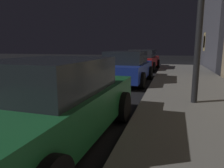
{
  "coord_description": "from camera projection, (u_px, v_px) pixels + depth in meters",
  "views": [
    {
      "loc": [
        4.74,
        -0.14,
        1.63
      ],
      "look_at": [
        4.06,
        2.25,
        1.17
      ],
      "focal_mm": 32.9,
      "sensor_mm": 36.0,
      "label": 1
    }
  ],
  "objects": [
    {
      "name": "car_red",
      "position": [
        143.0,
        60.0,
        14.68
      ],
      "size": [
        2.15,
        4.55,
        1.43
      ],
      "color": "maroon",
      "rests_on": "ground"
    },
    {
      "name": "car_blue",
      "position": [
        127.0,
        67.0,
        9.31
      ],
      "size": [
        2.06,
        4.14,
        1.43
      ],
      "color": "navy",
      "rests_on": "ground"
    },
    {
      "name": "car_green",
      "position": [
        50.0,
        103.0,
        3.4
      ],
      "size": [
        2.11,
        4.5,
        1.43
      ],
      "color": "#19592D",
      "rests_on": "ground"
    }
  ]
}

